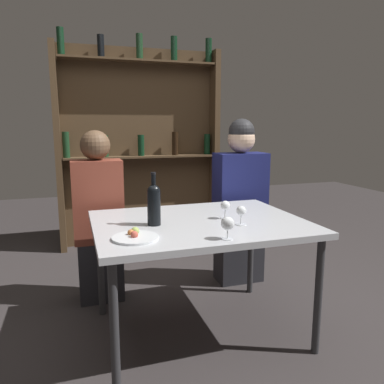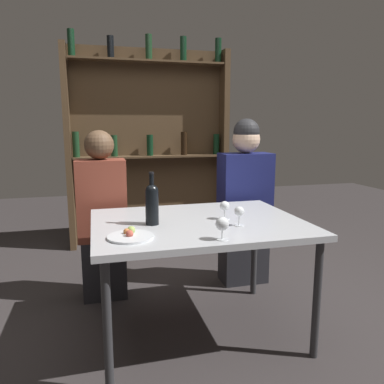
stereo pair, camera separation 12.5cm
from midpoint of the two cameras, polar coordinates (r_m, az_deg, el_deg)
ground_plane at (r=2.52m, az=2.39°, el=-20.46°), size 10.00×10.00×0.00m
dining_table at (r=2.26m, az=2.52°, el=-5.83°), size 1.24×0.95×0.72m
wine_rack_wall at (r=4.08m, az=-5.68°, el=7.68°), size 1.72×0.21×2.19m
wine_bottle at (r=2.14m, az=-4.48°, el=-1.56°), size 0.08×0.08×0.30m
wine_glass_0 at (r=2.28m, az=6.55°, el=-2.26°), size 0.06×0.06×0.11m
wine_glass_1 at (r=1.87m, az=6.55°, el=-4.96°), size 0.07×0.07×0.12m
wine_glass_2 at (r=2.14m, az=8.88°, el=-3.10°), size 0.06×0.06×0.11m
food_plate_0 at (r=1.93m, az=-7.55°, el=-6.62°), size 0.24×0.24×0.05m
seated_person_left at (r=2.82m, az=-12.27°, el=-4.15°), size 0.35×0.22×1.25m
seated_person_right at (r=3.06m, az=9.18°, el=-1.79°), size 0.41×0.22×1.33m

